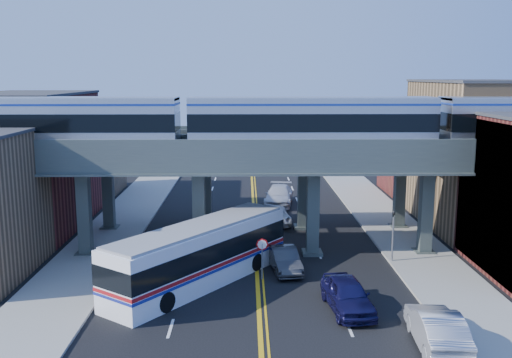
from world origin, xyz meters
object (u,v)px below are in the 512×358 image
at_px(traffic_signal, 393,230).
at_px(car_parked_curb, 437,329).
at_px(car_lane_b, 285,260).
at_px(transit_train, 311,122).
at_px(transit_bus, 200,255).
at_px(car_lane_c, 275,216).
at_px(car_lane_d, 279,195).
at_px(car_lane_a, 347,295).
at_px(stop_sign, 262,252).

relative_size(traffic_signal, car_parked_curb, 0.73).
relative_size(traffic_signal, car_lane_b, 0.89).
height_order(car_lane_b, car_parked_curb, car_parked_curb).
distance_m(traffic_signal, car_parked_curb, 12.32).
relative_size(transit_train, transit_bus, 4.03).
bearing_deg(car_lane_c, car_parked_curb, -80.01).
xyz_separation_m(traffic_signal, car_parked_curb, (-1.00, -12.20, -1.38)).
distance_m(transit_train, car_lane_c, 12.44).
bearing_deg(car_lane_c, traffic_signal, -60.80).
xyz_separation_m(transit_bus, car_lane_b, (5.27, 2.16, -1.05)).
bearing_deg(car_lane_d, car_lane_c, -88.03).
bearing_deg(transit_bus, transit_train, -15.11).
bearing_deg(car_lane_a, car_lane_d, 88.57).
bearing_deg(car_lane_c, car_lane_d, 78.64).
bearing_deg(car_lane_c, car_lane_a, -86.52).
xyz_separation_m(car_lane_b, car_lane_d, (0.73, 19.40, 0.15)).
bearing_deg(car_lane_a, traffic_signal, 54.24).
bearing_deg(transit_train, car_lane_d, 94.50).
bearing_deg(car_parked_curb, stop_sign, -45.67).
relative_size(car_lane_d, car_parked_curb, 1.13).
bearing_deg(car_parked_curb, transit_train, -69.01).
bearing_deg(traffic_signal, car_parked_curb, -94.68).
relative_size(car_lane_a, car_lane_d, 0.82).
distance_m(transit_bus, car_lane_b, 5.79).
xyz_separation_m(transit_bus, car_lane_c, (5.27, 14.26, -1.12)).
relative_size(stop_sign, car_lane_b, 0.57).
distance_m(transit_bus, car_lane_d, 22.39).
bearing_deg(transit_bus, car_parked_curb, -89.27).
xyz_separation_m(traffic_signal, car_lane_d, (-6.67, 17.91, -1.39)).
bearing_deg(car_lane_d, car_parked_curb, -71.68).
distance_m(car_lane_d, car_parked_curb, 30.65).
xyz_separation_m(transit_train, car_lane_a, (1.00, -9.87, -8.56)).
relative_size(car_lane_b, car_lane_c, 0.93).
bearing_deg(stop_sign, car_lane_a, -47.36).
bearing_deg(car_lane_a, transit_train, 89.38).
relative_size(transit_bus, car_lane_a, 2.47).
xyz_separation_m(transit_bus, car_lane_d, (6.00, 21.55, -0.90)).
relative_size(transit_train, car_parked_curb, 9.23).
distance_m(transit_train, traffic_signal, 9.18).
height_order(car_lane_b, car_lane_c, car_lane_b).
distance_m(transit_bus, car_lane_c, 15.24).
relative_size(transit_bus, car_lane_c, 2.57).
height_order(stop_sign, car_lane_d, stop_sign).
distance_m(traffic_signal, car_lane_d, 19.17).
bearing_deg(car_lane_b, car_parked_curb, -66.77).
bearing_deg(car_lane_c, transit_bus, -115.97).
bearing_deg(car_parked_curb, transit_bus, -32.58).
bearing_deg(car_lane_c, car_lane_b, -95.68).
height_order(stop_sign, car_lane_a, stop_sign).
height_order(traffic_signal, car_lane_c, traffic_signal).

